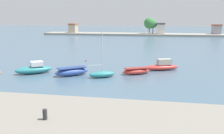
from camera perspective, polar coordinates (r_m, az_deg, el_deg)
name	(u,v)px	position (r m, az deg, el deg)	size (l,w,h in m)	color
ground_plane	(98,108)	(22.43, -3.26, -9.39)	(400.00, 400.00, 0.00)	#476075
mooring_bollard	(45,114)	(13.72, -14.99, -10.35)	(0.23, 0.23, 0.56)	#2D2D33
moored_boat_0	(34,69)	(37.36, -17.25, -0.43)	(5.25, 4.57, 1.70)	teal
moored_boat_1	(72,72)	(34.82, -9.12, -1.02)	(4.68, 4.21, 1.17)	#3856A8
moored_boat_2	(102,74)	(33.36, -2.28, -1.59)	(3.69, 2.73, 6.32)	teal
moored_boat_3	(136,71)	(35.30, 5.48, -0.96)	(4.17, 2.95, 0.92)	#C63833
moored_boat_4	(162,66)	(38.66, 11.32, 0.19)	(5.54, 3.39, 1.70)	#C63833
mooring_buoy_0	(0,72)	(39.01, -24.15, -1.14)	(0.34, 0.34, 0.34)	orange
mooring_buoy_2	(86,61)	(45.82, -5.93, 1.46)	(0.24, 0.24, 0.24)	red
distant_shoreline	(147,32)	(111.22, 7.96, 7.90)	(91.01, 10.47, 7.55)	gray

